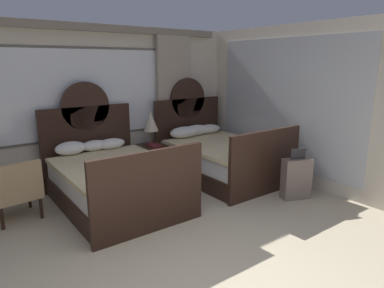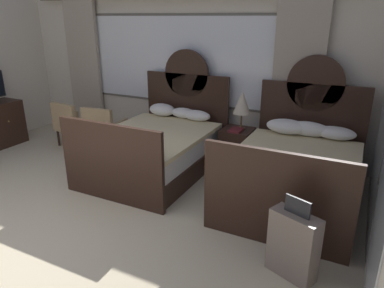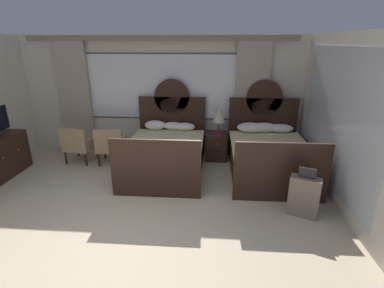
{
  "view_description": "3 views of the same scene",
  "coord_description": "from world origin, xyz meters",
  "views": [
    {
      "loc": [
        -1.64,
        -1.95,
        2.07
      ],
      "look_at": [
        1.36,
        2.11,
        0.85
      ],
      "focal_mm": 31.73,
      "sensor_mm": 36.0,
      "label": 1
    },
    {
      "loc": [
        2.99,
        -1.71,
        2.26
      ],
      "look_at": [
        1.11,
        2.07,
        0.73
      ],
      "focal_mm": 32.86,
      "sensor_mm": 36.0,
      "label": 2
    },
    {
      "loc": [
        1.2,
        -2.87,
        2.55
      ],
      "look_at": [
        0.82,
        2.24,
        0.71
      ],
      "focal_mm": 26.77,
      "sensor_mm": 36.0,
      "label": 3
    }
  ],
  "objects": [
    {
      "name": "bed_near_mirror",
      "position": [
        2.34,
        2.58,
        0.39
      ],
      "size": [
        1.54,
        2.15,
        1.77
      ],
      "color": "black",
      "rests_on": "ground_plane"
    },
    {
      "name": "wall_back_window",
      "position": [
        0.0,
        3.75,
        1.42
      ],
      "size": [
        6.48,
        0.22,
        2.7
      ],
      "color": "beige",
      "rests_on": "ground_plane"
    },
    {
      "name": "armchair_by_window_left",
      "position": [
        -1.0,
        2.84,
        0.44
      ],
      "size": [
        0.64,
        0.64,
        0.83
      ],
      "color": "tan",
      "rests_on": "ground_plane"
    },
    {
      "name": "bed_near_window",
      "position": [
        0.26,
        2.57,
        0.38
      ],
      "size": [
        1.54,
        2.15,
        1.77
      ],
      "color": "black",
      "rests_on": "ground_plane"
    },
    {
      "name": "suitcase_on_floor",
      "position": [
        2.62,
        1.09,
        0.32
      ],
      "size": [
        0.48,
        0.34,
        0.8
      ],
      "color": "#75665B",
      "rests_on": "ground_plane"
    },
    {
      "name": "book_on_nightstand",
      "position": [
        1.31,
        3.18,
        0.63
      ],
      "size": [
        0.18,
        0.26,
        0.03
      ],
      "color": "maroon",
      "rests_on": "nightstand_between_beds"
    },
    {
      "name": "table_lamp_on_nightstand",
      "position": [
        1.34,
        3.31,
        1.03
      ],
      "size": [
        0.27,
        0.27,
        0.6
      ],
      "color": "brown",
      "rests_on": "nightstand_between_beds"
    },
    {
      "name": "nightstand_between_beds",
      "position": [
        1.3,
        3.27,
        0.31
      ],
      "size": [
        0.47,
        0.49,
        0.62
      ],
      "color": "black",
      "rests_on": "ground_plane"
    },
    {
      "name": "wall_right_mirror",
      "position": [
        3.27,
        1.6,
        1.35
      ],
      "size": [
        0.08,
        4.35,
        2.7
      ],
      "color": "beige",
      "rests_on": "ground_plane"
    }
  ]
}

